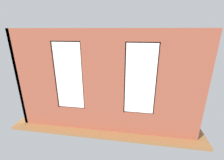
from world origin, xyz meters
TOP-DOWN VIEW (x-y plane):
  - ground_plane at (0.00, 0.00)m, footprint 6.27×5.53m
  - brick_wall_with_windows at (-0.00, 2.38)m, footprint 5.67×0.30m
  - white_wall_right at (2.78, 0.20)m, footprint 0.10×4.53m
  - couch_by_window at (0.47, 1.74)m, footprint 2.03×0.87m
  - couch_left at (-2.13, -0.08)m, footprint 0.90×2.03m
  - coffee_table at (0.22, 0.01)m, footprint 1.40×0.71m
  - cup_ceramic at (0.40, -0.08)m, footprint 0.08×0.08m
  - candle_jar at (0.22, 0.01)m, footprint 0.08×0.08m
  - table_plant_small at (0.12, 0.12)m, footprint 0.10×0.10m
  - remote_gray at (0.64, 0.12)m, footprint 0.17×0.05m
  - media_console at (2.48, -0.32)m, footprint 1.13×0.42m
  - tv_flatscreen at (2.48, -0.33)m, footprint 1.11×0.20m
  - papasan_chair at (0.12, -1.37)m, footprint 1.02×1.02m
  - potted_plant_mid_room_small at (-0.83, -0.64)m, footprint 0.42×0.42m
  - potted_plant_between_couches at (-0.99, 1.69)m, footprint 0.66×0.66m
  - potted_plant_by_left_couch at (-1.73, -1.54)m, footprint 0.38×0.38m
  - potted_plant_near_tv at (1.95, 0.69)m, footprint 0.91×0.87m
  - potted_plant_foreground_right at (2.19, -1.72)m, footprint 0.98×1.03m
  - potted_plant_corner_near_left at (-2.28, -1.77)m, footprint 0.52×0.52m
  - potted_plant_corner_far_left at (-2.29, 1.85)m, footprint 1.01×1.06m

SIDE VIEW (x-z plane):
  - ground_plane at x=0.00m, z-range -0.10..0.00m
  - media_console at x=2.48m, z-range 0.00..0.51m
  - couch_by_window at x=0.47m, z-range -0.07..0.73m
  - couch_left at x=-2.13m, z-range -0.07..0.73m
  - potted_plant_mid_room_small at x=-0.83m, z-range 0.09..0.65m
  - potted_plant_by_left_couch at x=-1.73m, z-range 0.10..0.65m
  - coffee_table at x=0.22m, z-range 0.16..0.60m
  - papasan_chair at x=0.12m, z-range 0.10..0.76m
  - remote_gray at x=0.64m, z-range 0.44..0.46m
  - cup_ceramic at x=0.40m, z-range 0.44..0.54m
  - candle_jar at x=0.22m, z-range 0.44..0.55m
  - potted_plant_corner_near_left at x=-2.28m, z-range 0.13..0.86m
  - table_plant_small at x=0.12m, z-range 0.45..0.61m
  - potted_plant_corner_far_left at x=-2.29m, z-range 0.03..1.23m
  - potted_plant_near_tv at x=1.95m, z-range -0.10..1.37m
  - potted_plant_foreground_right at x=2.19m, z-range 0.09..1.26m
  - potted_plant_between_couches at x=-0.99m, z-range 0.15..1.20m
  - tv_flatscreen at x=2.48m, z-range 0.51..1.24m
  - brick_wall_with_windows at x=0.00m, z-range -0.04..3.11m
  - white_wall_right at x=2.78m, z-range 0.00..3.15m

